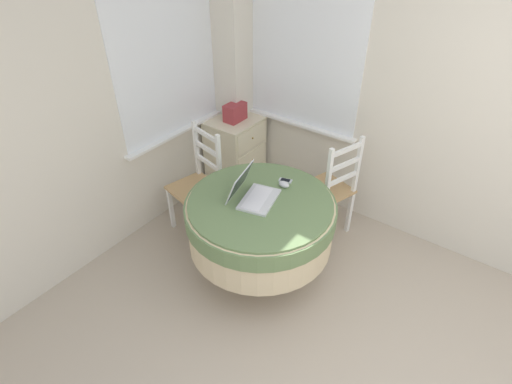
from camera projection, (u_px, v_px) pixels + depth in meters
name	position (u px, v px, depth m)	size (l,w,h in m)	color
corner_room_shell	(272.00, 107.00, 2.87)	(4.15, 4.70, 2.55)	beige
round_dining_table	(260.00, 220.00, 2.97)	(1.11, 1.11, 0.73)	#4C3D2D
laptop	(252.00, 193.00, 2.86)	(0.39, 0.38, 0.23)	silver
computer_mouse	(284.00, 184.00, 3.00)	(0.06, 0.09, 0.04)	silver
cell_phone	(285.00, 180.00, 3.07)	(0.08, 0.11, 0.01)	#B2B7BC
dining_chair_near_back_window	(198.00, 185.00, 3.51)	(0.46, 0.46, 0.98)	tan
dining_chair_near_right_window	(330.00, 190.00, 3.45)	(0.49, 0.48, 0.98)	tan
corner_cabinet	(236.00, 152.00, 4.13)	(0.53, 0.46, 0.76)	beige
storage_box	(235.00, 112.00, 3.84)	(0.22, 0.14, 0.17)	#9E3338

